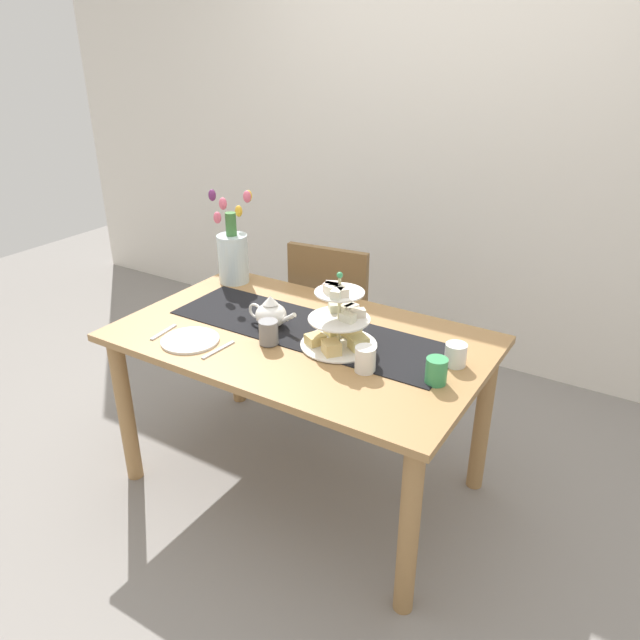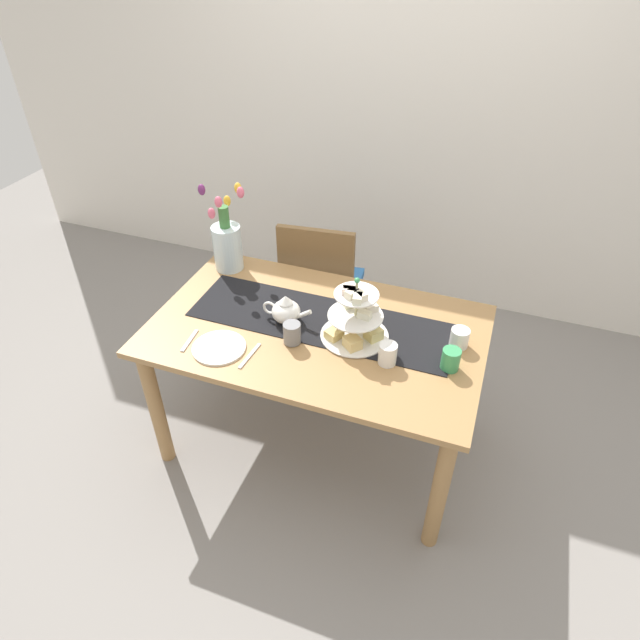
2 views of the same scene
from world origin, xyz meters
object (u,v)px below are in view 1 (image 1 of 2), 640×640
at_px(teapot, 271,314).
at_px(mug_orange, 436,371).
at_px(tulip_vase, 233,253).
at_px(tiered_cake_stand, 339,324).
at_px(dining_table, 301,359).
at_px(dinner_plate_left, 190,340).
at_px(fork_left, 164,332).
at_px(mug_white_text, 365,359).
at_px(chair_left, 336,316).
at_px(mug_grey, 269,332).
at_px(cream_jug, 456,355).
at_px(knife_left, 218,350).

xyz_separation_m(teapot, mug_orange, (0.75, -0.06, -0.01)).
bearing_deg(tulip_vase, tiered_cake_stand, -22.32).
xyz_separation_m(dining_table, mug_orange, (0.60, -0.06, 0.16)).
relative_size(tiered_cake_stand, teapot, 1.28).
xyz_separation_m(tulip_vase, dinner_plate_left, (0.26, -0.60, -0.14)).
xyz_separation_m(tiered_cake_stand, tulip_vase, (-0.78, 0.32, 0.05)).
height_order(teapot, tulip_vase, tulip_vase).
height_order(fork_left, mug_white_text, mug_white_text).
relative_size(chair_left, mug_grey, 9.58).
relative_size(tiered_cake_stand, fork_left, 2.03).
bearing_deg(cream_jug, mug_white_text, -140.78).
relative_size(dining_table, tulip_vase, 3.22).
relative_size(tulip_vase, fork_left, 3.07).
distance_m(cream_jug, mug_grey, 0.72).
bearing_deg(teapot, chair_left, 96.79).
bearing_deg(dinner_plate_left, cream_jug, 21.26).
relative_size(tulip_vase, cream_jug, 5.42).
relative_size(cream_jug, mug_orange, 0.89).
xyz_separation_m(chair_left, tiered_cake_stand, (0.41, -0.68, 0.33)).
relative_size(mug_white_text, mug_orange, 1.00).
bearing_deg(chair_left, mug_grey, -78.50).
height_order(cream_jug, fork_left, cream_jug).
height_order(chair_left, mug_grey, chair_left).
xyz_separation_m(teapot, tulip_vase, (-0.46, 0.32, 0.09)).
xyz_separation_m(tulip_vase, mug_grey, (0.54, -0.45, -0.10)).
bearing_deg(knife_left, tulip_vase, 124.15).
distance_m(teapot, mug_white_text, 0.52).
height_order(chair_left, dinner_plate_left, chair_left).
height_order(chair_left, mug_orange, chair_left).
height_order(tulip_vase, mug_white_text, tulip_vase).
relative_size(dinner_plate_left, mug_white_text, 2.42).
distance_m(fork_left, mug_orange, 1.11).
bearing_deg(tulip_vase, mug_grey, -39.97).
height_order(teapot, cream_jug, teapot).
xyz_separation_m(dinner_plate_left, fork_left, (-0.15, 0.00, -0.00)).
bearing_deg(fork_left, dinner_plate_left, 0.00).
xyz_separation_m(dining_table, fork_left, (-0.49, -0.28, 0.11)).
height_order(tiered_cake_stand, dinner_plate_left, tiered_cake_stand).
bearing_deg(cream_jug, chair_left, 145.39).
height_order(chair_left, tiered_cake_stand, tiered_cake_stand).
bearing_deg(cream_jug, tiered_cake_stand, -167.80).
distance_m(tiered_cake_stand, tulip_vase, 0.85).
bearing_deg(chair_left, mug_orange, -41.64).
height_order(teapot, dinner_plate_left, teapot).
height_order(chair_left, tulip_vase, tulip_vase).
relative_size(cream_jug, mug_grey, 0.89).
bearing_deg(mug_grey, teapot, 122.83).
height_order(tulip_vase, knife_left, tulip_vase).
xyz_separation_m(dining_table, teapot, (-0.15, 0.00, 0.17)).
xyz_separation_m(tiered_cake_stand, fork_left, (-0.67, -0.28, -0.09)).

